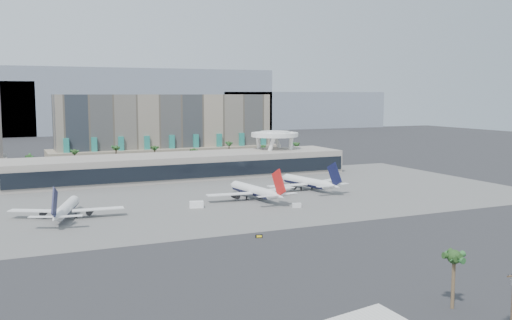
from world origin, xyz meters
name	(u,v)px	position (x,y,z in m)	size (l,w,h in m)	color
ground	(279,222)	(0.00, 0.00, 0.00)	(900.00, 900.00, 0.00)	#232326
apron_pad	(220,195)	(0.00, 55.00, 0.03)	(260.00, 130.00, 0.06)	#5B5B59
mountain_ridge	(110,106)	(27.88, 470.00, 29.89)	(680.00, 60.00, 70.00)	gray
hotel	(167,136)	(10.00, 174.41, 16.81)	(140.00, 30.00, 42.00)	gray
terminal	(182,165)	(0.00, 109.84, 6.52)	(170.00, 32.50, 14.50)	#B1A89B
saucer_structure	(275,137)	(55.00, 116.00, 18.45)	(26.00, 26.00, 21.89)	white
palm_row	(176,151)	(7.00, 145.00, 10.50)	(157.80, 2.80, 13.10)	brown
airliner_left	(66,209)	(-63.63, 34.51, 3.46)	(37.34, 38.68, 13.74)	white
airliner_centre	(255,191)	(9.33, 40.69, 3.65)	(40.39, 41.80, 14.46)	white
airliner_right	(308,182)	(40.14, 52.00, 3.57)	(39.13, 40.63, 14.14)	white
service_vehicle_a	(196,205)	(-17.36, 34.00, 1.25)	(5.11, 2.50, 2.50)	white
service_vehicle_b	(297,205)	(16.85, 19.04, 0.87)	(3.37, 1.92, 1.73)	silver
taxiway_sign	(259,236)	(-14.59, -16.15, 0.48)	(2.12, 0.81, 0.96)	black
near_palm_a	(454,264)	(-2.76, -82.43, 9.00)	(6.00, 6.00, 11.84)	brown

